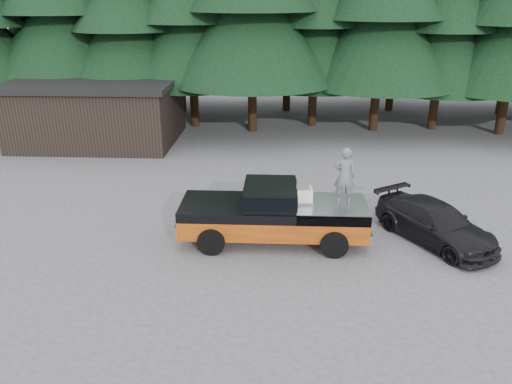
{
  "coord_description": "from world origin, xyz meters",
  "views": [
    {
      "loc": [
        0.57,
        -13.67,
        7.38
      ],
      "look_at": [
        -0.09,
        0.0,
        1.94
      ],
      "focal_mm": 35.0,
      "sensor_mm": 36.0,
      "label": 1
    }
  ],
  "objects_px": {
    "parked_car": "(435,223)",
    "utility_building": "(99,110)",
    "pickup_truck": "(273,222)",
    "man_on_bed": "(344,176)",
    "air_compressor": "(301,195)"
  },
  "relations": [
    {
      "from": "pickup_truck",
      "to": "parked_car",
      "type": "relative_size",
      "value": 1.4
    },
    {
      "from": "air_compressor",
      "to": "parked_car",
      "type": "bearing_deg",
      "value": -3.27
    },
    {
      "from": "man_on_bed",
      "to": "parked_car",
      "type": "distance_m",
      "value": 3.39
    },
    {
      "from": "pickup_truck",
      "to": "parked_car",
      "type": "bearing_deg",
      "value": 2.65
    },
    {
      "from": "pickup_truck",
      "to": "air_compressor",
      "type": "distance_m",
      "value": 1.24
    },
    {
      "from": "air_compressor",
      "to": "man_on_bed",
      "type": "distance_m",
      "value": 1.46
    },
    {
      "from": "parked_car",
      "to": "utility_building",
      "type": "bearing_deg",
      "value": 110.69
    },
    {
      "from": "air_compressor",
      "to": "parked_car",
      "type": "distance_m",
      "value": 4.38
    },
    {
      "from": "utility_building",
      "to": "man_on_bed",
      "type": "bearing_deg",
      "value": -44.12
    },
    {
      "from": "man_on_bed",
      "to": "pickup_truck",
      "type": "bearing_deg",
      "value": 6.74
    },
    {
      "from": "man_on_bed",
      "to": "air_compressor",
      "type": "bearing_deg",
      "value": 4.11
    },
    {
      "from": "air_compressor",
      "to": "utility_building",
      "type": "relative_size",
      "value": 0.08
    },
    {
      "from": "man_on_bed",
      "to": "parked_car",
      "type": "height_order",
      "value": "man_on_bed"
    },
    {
      "from": "man_on_bed",
      "to": "parked_car",
      "type": "relative_size",
      "value": 0.42
    },
    {
      "from": "parked_car",
      "to": "utility_building",
      "type": "xyz_separation_m",
      "value": [
        -14.57,
        11.07,
        1.04
      ]
    }
  ]
}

